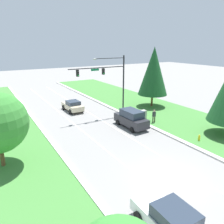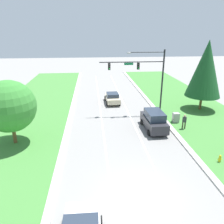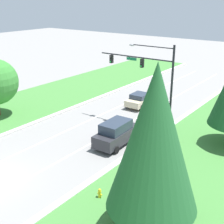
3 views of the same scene
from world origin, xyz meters
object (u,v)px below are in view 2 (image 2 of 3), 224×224
champagne_sedan (112,98)px  traffic_signal_mast (145,72)px  charcoal_suv (154,120)px  oak_near_left_tree (9,106)px  utility_cabinet (176,118)px  conifer_far_right_tree (206,69)px  pedestrian (184,121)px  fire_hydrant (220,159)px

champagne_sedan → traffic_signal_mast: bearing=-53.0°
champagne_sedan → charcoal_suv: bearing=-71.7°
champagne_sedan → oak_near_left_tree: (-10.37, -11.53, 2.90)m
champagne_sedan → charcoal_suv: (3.56, -9.69, 0.25)m
traffic_signal_mast → champagne_sedan: 7.33m
utility_cabinet → charcoal_suv: bearing=-153.0°
utility_cabinet → conifer_far_right_tree: 8.09m
charcoal_suv → oak_near_left_tree: bearing=-174.0°
utility_cabinet → pedestrian: pedestrian is taller
champagne_sedan → fire_hydrant: 17.96m
oak_near_left_tree → conifer_far_right_tree: bearing=18.8°
champagne_sedan → utility_cabinet: champagne_sedan is taller
champagne_sedan → fire_hydrant: size_ratio=6.19×
champagne_sedan → utility_cabinet: bearing=-52.7°
traffic_signal_mast → champagne_sedan: bearing=128.9°
champagne_sedan → charcoal_suv: 10.32m
traffic_signal_mast → conifer_far_right_tree: bearing=3.1°
charcoal_suv → conifer_far_right_tree: bearing=33.5°
conifer_far_right_tree → fire_hydrant: bearing=-109.6°
utility_cabinet → pedestrian: (0.20, -1.86, 0.34)m
traffic_signal_mast → oak_near_left_tree: bearing=-153.3°
pedestrian → conifer_far_right_tree: size_ratio=0.19×
traffic_signal_mast → charcoal_suv: size_ratio=1.72×
conifer_far_right_tree → champagne_sedan: bearing=160.7°
fire_hydrant → oak_near_left_tree: (-17.52, 4.94, 3.37)m
traffic_signal_mast → champagne_sedan: (-3.62, 4.48, -4.53)m
traffic_signal_mast → champagne_sedan: size_ratio=1.85×
traffic_signal_mast → charcoal_suv: traffic_signal_mast is taller
traffic_signal_mast → oak_near_left_tree: 15.75m
champagne_sedan → conifer_far_right_tree: size_ratio=0.47×
conifer_far_right_tree → charcoal_suv: bearing=-144.9°
oak_near_left_tree → pedestrian: bearing=5.2°
traffic_signal_mast → champagne_sedan: traffic_signal_mast is taller
pedestrian → utility_cabinet: bearing=-77.7°
traffic_signal_mast → fire_hydrant: (3.53, -11.99, -4.99)m
pedestrian → champagne_sedan: bearing=-49.4°
utility_cabinet → fire_hydrant: utility_cabinet is taller
traffic_signal_mast → charcoal_suv: (-0.06, -5.20, -4.28)m
traffic_signal_mast → utility_cabinet: bearing=-50.4°
charcoal_suv → fire_hydrant: bearing=-63.7°
traffic_signal_mast → pedestrian: 7.73m
champagne_sedan → utility_cabinet: size_ratio=3.65×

